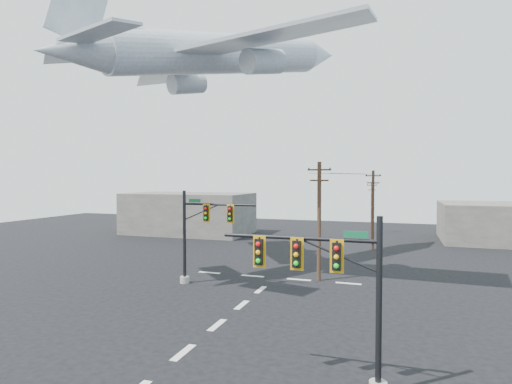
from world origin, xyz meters
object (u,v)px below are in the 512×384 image
(signal_mast_near, at_px, (337,291))
(airliner, at_px, (223,55))
(utility_pole_a, at_px, (319,219))
(signal_mast_far, at_px, (199,235))
(utility_pole_c, at_px, (372,206))
(utility_pole_b, at_px, (373,208))

(signal_mast_near, relative_size, airliner, 0.23)
(utility_pole_a, height_order, airliner, airliner)
(signal_mast_far, height_order, utility_pole_a, utility_pole_a)
(utility_pole_c, bearing_deg, signal_mast_far, -85.57)
(signal_mast_near, height_order, signal_mast_far, signal_mast_far)
(signal_mast_far, xyz_separation_m, utility_pole_c, (10.92, 35.84, 0.13))
(utility_pole_a, xyz_separation_m, utility_pole_b, (3.25, 16.87, -0.24))
(utility_pole_a, relative_size, utility_pole_b, 1.05)
(signal_mast_near, xyz_separation_m, utility_pole_b, (-0.55, 34.25, 0.89))
(utility_pole_c, bearing_deg, utility_pole_b, -64.75)
(utility_pole_b, bearing_deg, utility_pole_c, 111.85)
(signal_mast_near, bearing_deg, airliner, 124.35)
(signal_mast_far, distance_m, utility_pole_b, 24.25)
(signal_mast_far, bearing_deg, utility_pole_a, 26.06)
(signal_mast_near, xyz_separation_m, signal_mast_far, (-12.47, 13.15, -0.01))
(signal_mast_near, distance_m, utility_pole_b, 34.27)
(signal_mast_near, distance_m, utility_pole_a, 17.83)
(utility_pole_a, height_order, utility_pole_c, utility_pole_a)
(utility_pole_a, bearing_deg, utility_pole_b, 81.01)
(signal_mast_far, height_order, airliner, airliner)
(utility_pole_b, bearing_deg, signal_mast_near, -71.10)
(signal_mast_near, height_order, utility_pole_a, utility_pole_a)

